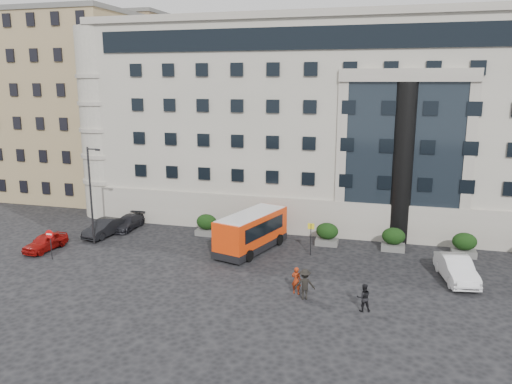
% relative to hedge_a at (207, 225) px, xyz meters
% --- Properties ---
extents(ground, '(120.00, 120.00, 0.00)m').
position_rel_hedge_a_xyz_m(ground, '(4.00, -7.80, -0.93)').
color(ground, black).
rests_on(ground, ground).
extents(civic_building, '(44.00, 24.00, 18.00)m').
position_rel_hedge_a_xyz_m(civic_building, '(10.00, 14.20, 8.07)').
color(civic_building, '#A09C8D').
rests_on(civic_building, ground).
extents(entrance_column, '(1.80, 1.80, 13.00)m').
position_rel_hedge_a_xyz_m(entrance_column, '(16.00, 2.50, 5.57)').
color(entrance_column, black).
rests_on(entrance_column, ground).
extents(apartment_near, '(14.00, 14.00, 20.00)m').
position_rel_hedge_a_xyz_m(apartment_near, '(-20.00, 12.20, 9.07)').
color(apartment_near, '#967F57').
rests_on(apartment_near, ground).
extents(apartment_far, '(13.00, 13.00, 22.00)m').
position_rel_hedge_a_xyz_m(apartment_far, '(-23.00, 30.20, 10.07)').
color(apartment_far, '#7E6249').
rests_on(apartment_far, ground).
extents(hedge_a, '(1.80, 1.26, 1.84)m').
position_rel_hedge_a_xyz_m(hedge_a, '(0.00, 0.00, 0.00)').
color(hedge_a, '#575754').
rests_on(hedge_a, ground).
extents(hedge_b, '(1.80, 1.26, 1.84)m').
position_rel_hedge_a_xyz_m(hedge_b, '(5.20, 0.00, 0.00)').
color(hedge_b, '#575754').
rests_on(hedge_b, ground).
extents(hedge_c, '(1.80, 1.26, 1.84)m').
position_rel_hedge_a_xyz_m(hedge_c, '(10.40, 0.00, 0.00)').
color(hedge_c, '#575754').
rests_on(hedge_c, ground).
extents(hedge_d, '(1.80, 1.26, 1.84)m').
position_rel_hedge_a_xyz_m(hedge_d, '(15.60, 0.00, 0.00)').
color(hedge_d, '#575754').
rests_on(hedge_d, ground).
extents(hedge_e, '(1.80, 1.26, 1.84)m').
position_rel_hedge_a_xyz_m(hedge_e, '(20.80, 0.00, 0.00)').
color(hedge_e, '#575754').
rests_on(hedge_e, ground).
extents(street_lamp, '(1.16, 0.18, 8.00)m').
position_rel_hedge_a_xyz_m(street_lamp, '(-7.94, -4.80, 3.44)').
color(street_lamp, '#262628').
rests_on(street_lamp, ground).
extents(bus_stop_sign, '(0.50, 0.08, 2.52)m').
position_rel_hedge_a_xyz_m(bus_stop_sign, '(9.50, -2.80, 0.80)').
color(bus_stop_sign, '#262628').
rests_on(bus_stop_sign, ground).
extents(no_entry_sign, '(0.64, 0.16, 2.32)m').
position_rel_hedge_a_xyz_m(no_entry_sign, '(-9.00, -8.84, 0.72)').
color(no_entry_sign, '#262628').
rests_on(no_entry_sign, ground).
extents(minibus, '(4.44, 7.58, 2.99)m').
position_rel_hedge_a_xyz_m(minibus, '(4.83, -2.89, 0.72)').
color(minibus, red).
rests_on(minibus, ground).
extents(red_truck, '(3.38, 5.39, 2.69)m').
position_rel_hedge_a_xyz_m(red_truck, '(-9.88, 5.54, 0.45)').
color(red_truck, maroon).
rests_on(red_truck, ground).
extents(parked_car_a, '(1.93, 4.02, 1.32)m').
position_rel_hedge_a_xyz_m(parked_car_a, '(-10.88, -7.05, -0.27)').
color(parked_car_a, maroon).
rests_on(parked_car_a, ground).
extents(parked_car_b, '(2.06, 4.55, 1.45)m').
position_rel_hedge_a_xyz_m(parked_car_b, '(-8.38, -2.53, -0.20)').
color(parked_car_b, black).
rests_on(parked_car_b, ground).
extents(parked_car_c, '(1.73, 4.20, 1.22)m').
position_rel_hedge_a_xyz_m(parked_car_c, '(-7.50, -0.20, -0.32)').
color(parked_car_c, black).
rests_on(parked_car_c, ground).
extents(parked_car_d, '(2.70, 5.60, 1.54)m').
position_rel_hedge_a_xyz_m(parked_car_d, '(-13.00, 7.90, -0.16)').
color(parked_car_d, black).
rests_on(parked_car_d, ground).
extents(white_taxi, '(2.65, 5.24, 1.65)m').
position_rel_hedge_a_xyz_m(white_taxi, '(19.66, -5.24, -0.10)').
color(white_taxi, silver).
rests_on(white_taxi, ground).
extents(pedestrian_a, '(0.72, 0.55, 1.76)m').
position_rel_hedge_a_xyz_m(pedestrian_a, '(9.76, -10.11, -0.05)').
color(pedestrian_a, maroon).
rests_on(pedestrian_a, ground).
extents(pedestrian_b, '(0.96, 0.84, 1.67)m').
position_rel_hedge_a_xyz_m(pedestrian_b, '(13.96, -11.48, -0.09)').
color(pedestrian_b, black).
rests_on(pedestrian_b, ground).
extents(pedestrian_c, '(1.37, 0.97, 1.92)m').
position_rel_hedge_a_xyz_m(pedestrian_c, '(10.40, -10.74, 0.03)').
color(pedestrian_c, black).
rests_on(pedestrian_c, ground).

